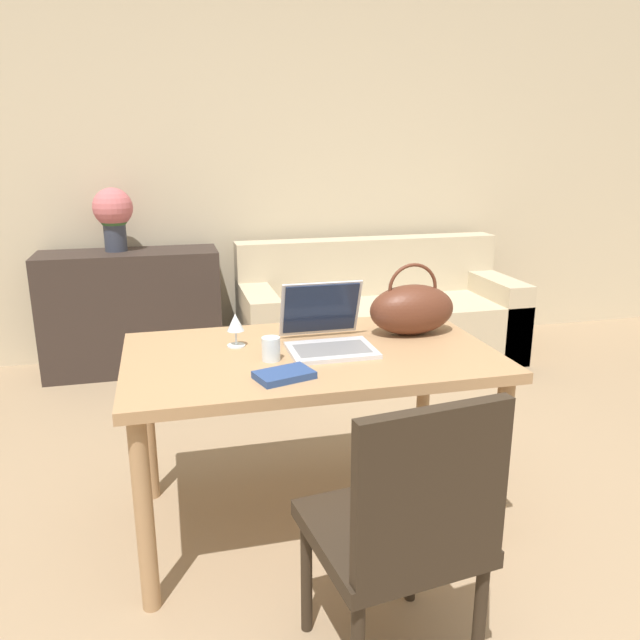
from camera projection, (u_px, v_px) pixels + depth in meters
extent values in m
cube|color=beige|center=(242.00, 162.00, 4.33)|extent=(10.00, 0.06, 2.70)
cube|color=#A87F56|center=(310.00, 356.00, 2.34)|extent=(1.37, 0.81, 0.04)
cylinder|color=#A87F56|center=(144.00, 516.00, 1.97)|extent=(0.06, 0.06, 0.69)
cylinder|color=#A87F56|center=(500.00, 468.00, 2.26)|extent=(0.06, 0.06, 0.69)
cylinder|color=#A87F56|center=(147.00, 424.00, 2.62)|extent=(0.06, 0.06, 0.69)
cylinder|color=#A87F56|center=(423.00, 395.00, 2.91)|extent=(0.06, 0.06, 0.69)
cube|color=#2D2319|center=(390.00, 532.00, 1.76)|extent=(0.49, 0.49, 0.05)
cube|color=#2D2319|center=(432.00, 491.00, 1.51)|extent=(0.42, 0.09, 0.44)
cylinder|color=#2D2319|center=(307.00, 575.00, 1.92)|extent=(0.04, 0.04, 0.40)
cylinder|color=#2D2319|center=(412.00, 547.00, 2.05)|extent=(0.04, 0.04, 0.40)
cylinder|color=#2D2319|center=(479.00, 625.00, 1.72)|extent=(0.04, 0.04, 0.40)
cube|color=#C1B293|center=(380.00, 331.00, 4.36)|extent=(1.91, 0.78, 0.42)
cube|color=#C1B293|center=(368.00, 266.00, 4.52)|extent=(1.91, 0.20, 0.40)
cube|color=#C1B293|center=(258.00, 330.00, 4.14)|extent=(0.20, 0.78, 0.56)
cube|color=#C1B293|center=(491.00, 314.00, 4.54)|extent=(0.20, 0.78, 0.56)
cube|color=#332823|center=(132.00, 312.00, 4.12)|extent=(1.14, 0.40, 0.80)
cube|color=silver|center=(332.00, 350.00, 2.32)|extent=(0.32, 0.24, 0.02)
cube|color=gray|center=(332.00, 348.00, 2.32)|extent=(0.27, 0.16, 0.00)
cube|color=silver|center=(320.00, 308.00, 2.45)|extent=(0.32, 0.09, 0.23)
cube|color=#19233D|center=(321.00, 308.00, 2.44)|extent=(0.29, 0.08, 0.21)
cylinder|color=silver|center=(271.00, 349.00, 2.23)|extent=(0.07, 0.07, 0.09)
cylinder|color=silver|center=(236.00, 345.00, 2.39)|extent=(0.07, 0.07, 0.01)
cylinder|color=silver|center=(236.00, 338.00, 2.39)|extent=(0.01, 0.01, 0.06)
cone|color=silver|center=(235.00, 322.00, 2.37)|extent=(0.07, 0.07, 0.07)
ellipsoid|color=#592D1E|center=(412.00, 310.00, 2.52)|extent=(0.35, 0.19, 0.20)
torus|color=#592D1E|center=(413.00, 289.00, 2.50)|extent=(0.21, 0.01, 0.21)
cylinder|color=#333847|center=(115.00, 237.00, 4.01)|extent=(0.14, 0.14, 0.19)
sphere|color=#3D6B38|center=(113.00, 215.00, 3.97)|extent=(0.19, 0.19, 0.19)
sphere|color=#C6666B|center=(113.00, 207.00, 3.96)|extent=(0.25, 0.25, 0.25)
cube|color=navy|center=(284.00, 375.00, 2.07)|extent=(0.21, 0.17, 0.02)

